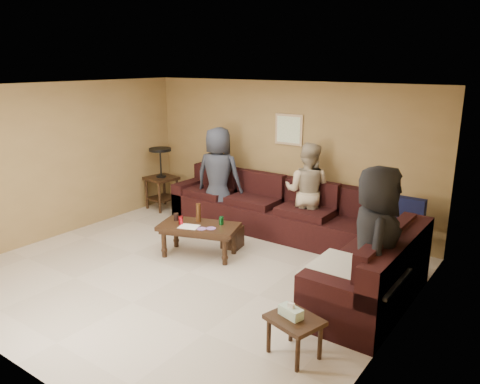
# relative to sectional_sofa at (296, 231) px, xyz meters

# --- Properties ---
(room) EXTENTS (5.60, 5.50, 2.50)m
(room) POSITION_rel_sectional_sofa_xyz_m (-0.81, -1.52, 1.34)
(room) COLOR beige
(room) RESTS_ON ground
(sectional_sofa) EXTENTS (4.65, 2.90, 0.97)m
(sectional_sofa) POSITION_rel_sectional_sofa_xyz_m (0.00, 0.00, 0.00)
(sectional_sofa) COLOR black
(sectional_sofa) RESTS_ON ground
(coffee_table) EXTENTS (1.28, 0.92, 0.76)m
(coffee_table) POSITION_rel_sectional_sofa_xyz_m (-1.09, -0.98, 0.08)
(coffee_table) COLOR black
(coffee_table) RESTS_ON ground
(end_table_left) EXTENTS (0.61, 0.61, 1.21)m
(end_table_left) POSITION_rel_sectional_sofa_xyz_m (-3.19, 0.37, 0.31)
(end_table_left) COLOR black
(end_table_left) RESTS_ON ground
(side_table_right) EXTENTS (0.59, 0.53, 0.56)m
(side_table_right) POSITION_rel_sectional_sofa_xyz_m (1.27, -2.34, 0.04)
(side_table_right) COLOR black
(side_table_right) RESTS_ON ground
(waste_bin) EXTENTS (0.33, 0.33, 0.34)m
(waste_bin) POSITION_rel_sectional_sofa_xyz_m (-0.88, -0.43, -0.16)
(waste_bin) COLOR black
(waste_bin) RESTS_ON ground
(wall_art) EXTENTS (0.52, 0.04, 0.52)m
(wall_art) POSITION_rel_sectional_sofa_xyz_m (-0.71, 0.96, 1.37)
(wall_art) COLOR tan
(wall_art) RESTS_ON ground
(person_left) EXTENTS (0.95, 0.74, 1.73)m
(person_left) POSITION_rel_sectional_sofa_xyz_m (-1.76, 0.35, 0.54)
(person_left) COLOR #2D313E
(person_left) RESTS_ON ground
(person_middle) EXTENTS (0.87, 0.73, 1.59)m
(person_middle) POSITION_rel_sectional_sofa_xyz_m (-0.13, 0.58, 0.47)
(person_middle) COLOR tan
(person_middle) RESTS_ON ground
(person_right) EXTENTS (0.84, 1.01, 1.76)m
(person_right) POSITION_rel_sectional_sofa_xyz_m (1.63, -1.19, 0.55)
(person_right) COLOR black
(person_right) RESTS_ON ground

